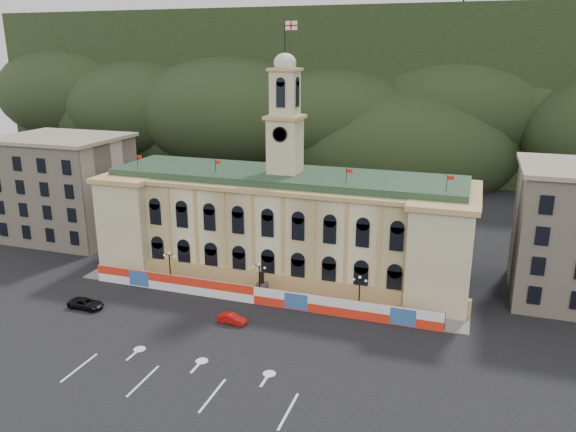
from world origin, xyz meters
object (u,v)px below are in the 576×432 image
(red_sedan, at_px, (232,319))
(black_suv, at_px, (86,304))
(statue, at_px, (262,287))
(lamp_center, at_px, (259,277))

(red_sedan, relative_size, black_suv, 0.80)
(statue, xyz_separation_m, red_sedan, (-0.49, -9.23, -0.56))
(red_sedan, bearing_deg, black_suv, 100.71)
(red_sedan, distance_m, black_suv, 20.37)
(black_suv, bearing_deg, statue, -60.88)
(lamp_center, bearing_deg, red_sedan, -93.40)
(statue, xyz_separation_m, black_suv, (-20.73, -11.52, -0.51))
(statue, bearing_deg, black_suv, -150.94)
(statue, height_order, black_suv, statue)
(lamp_center, height_order, black_suv, lamp_center)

